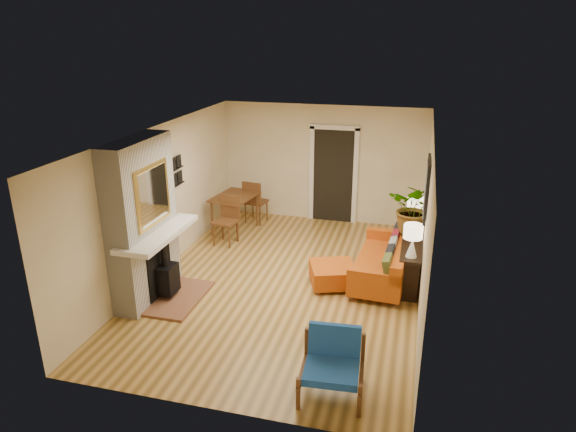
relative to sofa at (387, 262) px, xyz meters
name	(u,v)px	position (x,y,z in m)	size (l,w,h in m)	color
room_shell	(346,176)	(-1.07, 2.09, 0.90)	(6.50, 6.50, 6.50)	tan
fireplace	(145,225)	(-3.67, -1.55, 0.90)	(1.09, 1.68, 2.60)	white
sofa	(387,262)	(0.00, 0.00, 0.00)	(0.97, 2.03, 0.78)	silver
ottoman	(333,274)	(-0.86, -0.45, -0.13)	(0.93, 0.93, 0.37)	silver
blue_chair	(333,360)	(-0.40, -3.09, 0.08)	(0.80, 0.78, 0.78)	brown
dining_table	(238,203)	(-3.24, 1.47, 0.30)	(0.96, 1.86, 0.98)	brown
console_table	(412,248)	(0.40, 0.16, 0.23)	(0.34, 1.85, 0.72)	black
lamp_near	(413,237)	(0.40, -0.54, 0.72)	(0.30, 0.30, 0.54)	white
lamp_far	(415,207)	(0.40, 0.91, 0.72)	(0.30, 0.30, 0.54)	white
houseplant	(415,208)	(0.39, 0.47, 0.85)	(0.85, 0.73, 0.94)	#1E5919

